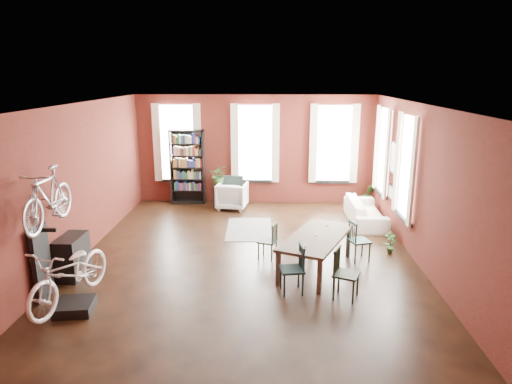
{
  "coord_description": "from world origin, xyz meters",
  "views": [
    {
      "loc": [
        0.53,
        -8.86,
        3.77
      ],
      "look_at": [
        0.17,
        0.6,
        1.31
      ],
      "focal_mm": 32.0,
      "sensor_mm": 36.0,
      "label": 1
    }
  ],
  "objects_px": {
    "dining_chair_a": "(292,269)",
    "console_table": "(72,256)",
    "bike_trainer": "(75,307)",
    "plant_stand": "(219,196)",
    "cream_sofa": "(366,207)",
    "dining_chair_b": "(268,241)",
    "dining_chair_c": "(346,274)",
    "bicycle_floor": "(67,247)",
    "bookshelf": "(188,167)",
    "white_armchair": "(232,194)",
    "dining_table": "(316,253)",
    "dining_chair_d": "(359,241)"
  },
  "relations": [
    {
      "from": "dining_table",
      "to": "bookshelf",
      "type": "relative_size",
      "value": 0.94
    },
    {
      "from": "bookshelf",
      "to": "cream_sofa",
      "type": "height_order",
      "value": "bookshelf"
    },
    {
      "from": "dining_chair_a",
      "to": "console_table",
      "type": "distance_m",
      "value": 4.19
    },
    {
      "from": "dining_chair_d",
      "to": "bicycle_floor",
      "type": "bearing_deg",
      "value": 98.25
    },
    {
      "from": "dining_chair_b",
      "to": "console_table",
      "type": "bearing_deg",
      "value": -55.67
    },
    {
      "from": "dining_table",
      "to": "dining_chair_a",
      "type": "relative_size",
      "value": 2.36
    },
    {
      "from": "dining_chair_a",
      "to": "bicycle_floor",
      "type": "distance_m",
      "value": 3.74
    },
    {
      "from": "dining_chair_a",
      "to": "bike_trainer",
      "type": "distance_m",
      "value": 3.68
    },
    {
      "from": "dining_table",
      "to": "plant_stand",
      "type": "relative_size",
      "value": 3.4
    },
    {
      "from": "bicycle_floor",
      "to": "dining_chair_c",
      "type": "bearing_deg",
      "value": 21.27
    },
    {
      "from": "bookshelf",
      "to": "console_table",
      "type": "height_order",
      "value": "bookshelf"
    },
    {
      "from": "dining_chair_a",
      "to": "bicycle_floor",
      "type": "relative_size",
      "value": 0.46
    },
    {
      "from": "dining_chair_c",
      "to": "dining_chair_b",
      "type": "bearing_deg",
      "value": 61.23
    },
    {
      "from": "dining_chair_c",
      "to": "bookshelf",
      "type": "bearing_deg",
      "value": 55.2
    },
    {
      "from": "dining_chair_c",
      "to": "dining_table",
      "type": "bearing_deg",
      "value": 41.65
    },
    {
      "from": "bike_trainer",
      "to": "white_armchair",
      "type": "bearing_deg",
      "value": 71.08
    },
    {
      "from": "dining_chair_b",
      "to": "bicycle_floor",
      "type": "relative_size",
      "value": 0.41
    },
    {
      "from": "bike_trainer",
      "to": "plant_stand",
      "type": "relative_size",
      "value": 0.96
    },
    {
      "from": "dining_chair_a",
      "to": "plant_stand",
      "type": "xyz_separation_m",
      "value": [
        -1.93,
        5.4,
        -0.13
      ]
    },
    {
      "from": "bike_trainer",
      "to": "console_table",
      "type": "distance_m",
      "value": 1.5
    },
    {
      "from": "dining_table",
      "to": "plant_stand",
      "type": "distance_m",
      "value": 5.05
    },
    {
      "from": "bookshelf",
      "to": "bike_trainer",
      "type": "relative_size",
      "value": 3.79
    },
    {
      "from": "dining_chair_d",
      "to": "bicycle_floor",
      "type": "distance_m",
      "value": 5.6
    },
    {
      "from": "bookshelf",
      "to": "white_armchair",
      "type": "xyz_separation_m",
      "value": [
        1.36,
        -0.55,
        -0.68
      ]
    },
    {
      "from": "dining_chair_b",
      "to": "bike_trainer",
      "type": "relative_size",
      "value": 1.35
    },
    {
      "from": "dining_chair_c",
      "to": "bicycle_floor",
      "type": "distance_m",
      "value": 4.61
    },
    {
      "from": "console_table",
      "to": "bicycle_floor",
      "type": "height_order",
      "value": "bicycle_floor"
    },
    {
      "from": "plant_stand",
      "to": "bookshelf",
      "type": "bearing_deg",
      "value": 161.79
    },
    {
      "from": "dining_chair_d",
      "to": "cream_sofa",
      "type": "bearing_deg",
      "value": -30.36
    },
    {
      "from": "dining_chair_a",
      "to": "dining_table",
      "type": "bearing_deg",
      "value": 142.66
    },
    {
      "from": "dining_chair_b",
      "to": "dining_chair_c",
      "type": "xyz_separation_m",
      "value": [
        1.37,
        -1.71,
        0.06
      ]
    },
    {
      "from": "bookshelf",
      "to": "bike_trainer",
      "type": "bearing_deg",
      "value": -96.03
    },
    {
      "from": "console_table",
      "to": "bicycle_floor",
      "type": "xyz_separation_m",
      "value": [
        0.57,
        -1.33,
        0.73
      ]
    },
    {
      "from": "dining_chair_a",
      "to": "white_armchair",
      "type": "relative_size",
      "value": 1.04
    },
    {
      "from": "dining_chair_a",
      "to": "console_table",
      "type": "bearing_deg",
      "value": -106.87
    },
    {
      "from": "cream_sofa",
      "to": "bicycle_floor",
      "type": "height_order",
      "value": "bicycle_floor"
    },
    {
      "from": "dining_table",
      "to": "plant_stand",
      "type": "bearing_deg",
      "value": 142.99
    },
    {
      "from": "dining_chair_a",
      "to": "console_table",
      "type": "xyz_separation_m",
      "value": [
        -4.16,
        0.51,
        -0.04
      ]
    },
    {
      "from": "cream_sofa",
      "to": "dining_chair_b",
      "type": "bearing_deg",
      "value": 134.71
    },
    {
      "from": "console_table",
      "to": "dining_chair_a",
      "type": "bearing_deg",
      "value": -7.04
    },
    {
      "from": "dining_table",
      "to": "cream_sofa",
      "type": "height_order",
      "value": "cream_sofa"
    },
    {
      "from": "cream_sofa",
      "to": "plant_stand",
      "type": "bearing_deg",
      "value": 70.87
    },
    {
      "from": "dining_chair_b",
      "to": "dining_chair_c",
      "type": "height_order",
      "value": "dining_chair_c"
    },
    {
      "from": "dining_chair_a",
      "to": "dining_chair_d",
      "type": "bearing_deg",
      "value": 126.21
    },
    {
      "from": "dining_table",
      "to": "dining_chair_d",
      "type": "height_order",
      "value": "dining_chair_d"
    },
    {
      "from": "dining_chair_d",
      "to": "console_table",
      "type": "bearing_deg",
      "value": 83.51
    },
    {
      "from": "console_table",
      "to": "plant_stand",
      "type": "bearing_deg",
      "value": 65.53
    },
    {
      "from": "plant_stand",
      "to": "console_table",
      "type": "bearing_deg",
      "value": -114.47
    },
    {
      "from": "cream_sofa",
      "to": "plant_stand",
      "type": "xyz_separation_m",
      "value": [
        -4.01,
        1.39,
        -0.1
      ]
    },
    {
      "from": "plant_stand",
      "to": "dining_chair_c",
      "type": "bearing_deg",
      "value": -62.92
    }
  ]
}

